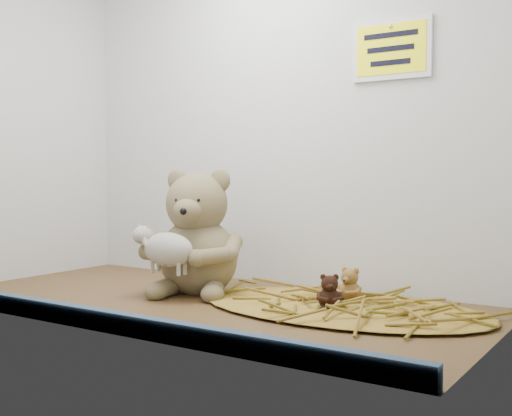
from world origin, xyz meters
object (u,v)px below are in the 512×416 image
Objects in this scene: main_teddy at (198,231)px; mini_teddy_brown at (329,290)px; mini_teddy_tan at (350,283)px; toy_lamb at (168,250)px.

main_teddy is 4.17× the size of mini_teddy_brown.
mini_teddy_brown is (-0.53, -8.35, -0.16)cm from mini_teddy_tan.
mini_teddy_brown is at bearing -24.85° from main_teddy.
main_teddy is at bearing 141.69° from mini_teddy_brown.
main_teddy reaches higher than mini_teddy_brown.
mini_teddy_tan is at bearing -11.47° from main_teddy.
main_teddy is 36.66cm from mini_teddy_brown.
mini_teddy_tan is at bearing 23.46° from toy_lamb.
toy_lamb is 36.50cm from mini_teddy_brown.
toy_lamb is at bearing -153.56° from mini_teddy_tan.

